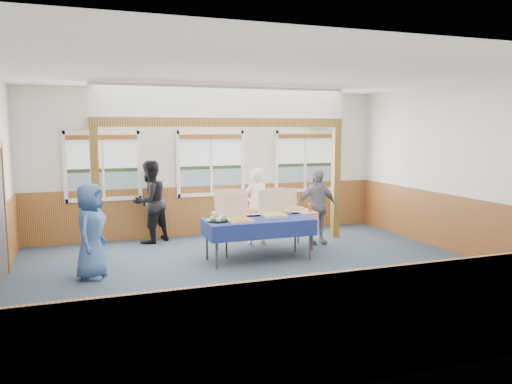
# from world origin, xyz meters

# --- Properties ---
(floor) EXTENTS (8.00, 8.00, 0.00)m
(floor) POSITION_xyz_m (0.00, 0.00, 0.00)
(floor) COLOR #26333F
(floor) RESTS_ON ground
(ceiling) EXTENTS (8.00, 8.00, 0.00)m
(ceiling) POSITION_xyz_m (0.00, 0.00, 3.20)
(ceiling) COLOR white
(ceiling) RESTS_ON wall_back
(wall_back) EXTENTS (8.00, 0.00, 8.00)m
(wall_back) POSITION_xyz_m (0.00, 3.50, 1.60)
(wall_back) COLOR silver
(wall_back) RESTS_ON floor
(wall_front) EXTENTS (8.00, 0.00, 8.00)m
(wall_front) POSITION_xyz_m (0.00, -3.50, 1.60)
(wall_front) COLOR silver
(wall_front) RESTS_ON floor
(wall_right) EXTENTS (0.00, 8.00, 8.00)m
(wall_right) POSITION_xyz_m (4.00, 0.00, 1.60)
(wall_right) COLOR silver
(wall_right) RESTS_ON floor
(wainscot_back) EXTENTS (7.98, 0.05, 1.10)m
(wainscot_back) POSITION_xyz_m (0.00, 3.48, 0.55)
(wainscot_back) COLOR brown
(wainscot_back) RESTS_ON floor
(wainscot_front) EXTENTS (7.98, 0.05, 1.10)m
(wainscot_front) POSITION_xyz_m (0.00, -3.48, 0.55)
(wainscot_front) COLOR brown
(wainscot_front) RESTS_ON floor
(wainscot_right) EXTENTS (0.05, 6.98, 1.10)m
(wainscot_right) POSITION_xyz_m (3.98, 0.00, 0.55)
(wainscot_right) COLOR brown
(wainscot_right) RESTS_ON floor
(window_left) EXTENTS (1.56, 0.10, 1.46)m
(window_left) POSITION_xyz_m (-2.30, 3.46, 1.68)
(window_left) COLOR white
(window_left) RESTS_ON wall_back
(window_mid) EXTENTS (1.56, 0.10, 1.46)m
(window_mid) POSITION_xyz_m (0.00, 3.46, 1.68)
(window_mid) COLOR white
(window_mid) RESTS_ON wall_back
(window_right) EXTENTS (1.56, 0.10, 1.46)m
(window_right) POSITION_xyz_m (2.30, 3.46, 1.68)
(window_right) COLOR white
(window_right) RESTS_ON wall_back
(post_left) EXTENTS (0.15, 0.15, 2.40)m
(post_left) POSITION_xyz_m (-2.50, 2.30, 1.20)
(post_left) COLOR #583913
(post_left) RESTS_ON floor
(post_right) EXTENTS (0.15, 0.15, 2.40)m
(post_right) POSITION_xyz_m (2.50, 2.30, 1.20)
(post_right) COLOR #583913
(post_right) RESTS_ON floor
(cross_beam) EXTENTS (5.15, 0.18, 0.18)m
(cross_beam) POSITION_xyz_m (0.00, 2.30, 2.49)
(cross_beam) COLOR #583913
(cross_beam) RESTS_ON post_left
(table_left) EXTENTS (2.10, 1.59, 0.76)m
(table_left) POSITION_xyz_m (0.23, 0.99, 0.70)
(table_left) COLOR #323232
(table_left) RESTS_ON floor
(table_right) EXTENTS (2.09, 1.45, 0.76)m
(table_right) POSITION_xyz_m (0.60, 1.65, 0.70)
(table_right) COLOR #323232
(table_right) RESTS_ON floor
(pizza_box_a) EXTENTS (0.43, 0.51, 0.44)m
(pizza_box_a) POSITION_xyz_m (-0.17, 0.88, 0.82)
(pizza_box_a) COLOR #D1B58B
(pizza_box_a) RESTS_ON table_left
(pizza_box_b) EXTENTS (0.44, 0.53, 0.45)m
(pizza_box_b) POSITION_xyz_m (0.58, 1.15, 0.83)
(pizza_box_b) COLOR #D1B58B
(pizza_box_b) RESTS_ON table_left
(pizza_box_c) EXTENTS (0.46, 0.55, 0.47)m
(pizza_box_c) POSITION_xyz_m (-0.16, 1.55, 0.83)
(pizza_box_c) COLOR #D1B58B
(pizza_box_c) RESTS_ON table_right
(pizza_box_d) EXTENTS (0.49, 0.55, 0.42)m
(pizza_box_d) POSITION_xyz_m (0.23, 1.84, 0.82)
(pizza_box_d) COLOR #D1B58B
(pizza_box_d) RESTS_ON table_right
(pizza_box_e) EXTENTS (0.47, 0.55, 0.45)m
(pizza_box_e) POSITION_xyz_m (0.85, 1.57, 0.82)
(pizza_box_e) COLOR #D1B58B
(pizza_box_e) RESTS_ON table_right
(pizza_box_f) EXTENTS (0.38, 0.46, 0.40)m
(pizza_box_f) POSITION_xyz_m (1.24, 1.79, 0.82)
(pizza_box_f) COLOR #D1B58B
(pizza_box_f) RESTS_ON table_right
(veggie_tray) EXTENTS (0.39, 0.39, 0.09)m
(veggie_tray) POSITION_xyz_m (-0.52, 0.99, 0.79)
(veggie_tray) COLOR black
(veggie_tray) RESTS_ON table_left
(drink_glass) EXTENTS (0.07, 0.07, 0.15)m
(drink_glass) POSITION_xyz_m (1.45, 1.40, 0.83)
(drink_glass) COLOR #8E5817
(drink_glass) RESTS_ON table_right
(woman_white) EXTENTS (0.63, 0.46, 1.57)m
(woman_white) POSITION_xyz_m (0.61, 2.20, 0.79)
(woman_white) COLOR silver
(woman_white) RESTS_ON floor
(woman_black) EXTENTS (1.06, 1.01, 1.72)m
(woman_black) POSITION_xyz_m (-1.41, 3.08, 0.86)
(woman_black) COLOR black
(woman_black) RESTS_ON floor
(man_blue) EXTENTS (0.72, 0.87, 1.52)m
(man_blue) POSITION_xyz_m (-2.64, 0.85, 0.76)
(man_blue) COLOR #38578C
(man_blue) RESTS_ON floor
(person_grey) EXTENTS (0.92, 0.42, 1.53)m
(person_grey) POSITION_xyz_m (1.81, 1.83, 0.77)
(person_grey) COLOR slate
(person_grey) RESTS_ON floor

